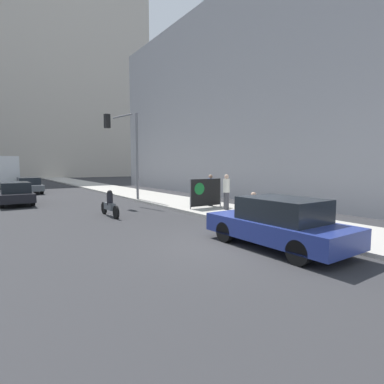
{
  "coord_description": "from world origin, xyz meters",
  "views": [
    {
      "loc": [
        -5.96,
        -6.64,
        2.43
      ],
      "look_at": [
        1.32,
        3.89,
        1.27
      ],
      "focal_mm": 28.0,
      "sensor_mm": 36.0,
      "label": 1
    }
  ],
  "objects_px": {
    "parked_car_curbside": "(279,223)",
    "car_on_road_nearest": "(15,193)",
    "jogger_on_sidewalk": "(226,191)",
    "city_bus_on_road": "(0,171)",
    "seated_protester": "(254,205)",
    "protest_banner": "(206,192)",
    "motorcycle_on_road": "(110,205)",
    "pedestrian_behind": "(211,190)",
    "traffic_light_pole": "(126,142)",
    "car_on_road_midblock": "(29,185)"
  },
  "relations": [
    {
      "from": "protest_banner",
      "to": "pedestrian_behind",
      "type": "bearing_deg",
      "value": 32.34
    },
    {
      "from": "protest_banner",
      "to": "car_on_road_midblock",
      "type": "relative_size",
      "value": 0.46
    },
    {
      "from": "city_bus_on_road",
      "to": "motorcycle_on_road",
      "type": "height_order",
      "value": "city_bus_on_road"
    },
    {
      "from": "traffic_light_pole",
      "to": "city_bus_on_road",
      "type": "xyz_separation_m",
      "value": [
        -6.36,
        18.03,
        -2.07
      ]
    },
    {
      "from": "seated_protester",
      "to": "jogger_on_sidewalk",
      "type": "distance_m",
      "value": 3.05
    },
    {
      "from": "seated_protester",
      "to": "car_on_road_nearest",
      "type": "bearing_deg",
      "value": 116.03
    },
    {
      "from": "seated_protester",
      "to": "jogger_on_sidewalk",
      "type": "height_order",
      "value": "jogger_on_sidewalk"
    },
    {
      "from": "car_on_road_nearest",
      "to": "car_on_road_midblock",
      "type": "distance_m",
      "value": 8.14
    },
    {
      "from": "traffic_light_pole",
      "to": "motorcycle_on_road",
      "type": "distance_m",
      "value": 6.48
    },
    {
      "from": "parked_car_curbside",
      "to": "car_on_road_midblock",
      "type": "xyz_separation_m",
      "value": [
        -3.97,
        23.5,
        -0.05
      ]
    },
    {
      "from": "traffic_light_pole",
      "to": "seated_protester",
      "type": "bearing_deg",
      "value": -80.55
    },
    {
      "from": "jogger_on_sidewalk",
      "to": "car_on_road_nearest",
      "type": "xyz_separation_m",
      "value": [
        -8.74,
        9.54,
        -0.37
      ]
    },
    {
      "from": "seated_protester",
      "to": "pedestrian_behind",
      "type": "height_order",
      "value": "pedestrian_behind"
    },
    {
      "from": "car_on_road_nearest",
      "to": "city_bus_on_road",
      "type": "relative_size",
      "value": 0.36
    },
    {
      "from": "parked_car_curbside",
      "to": "protest_banner",
      "type": "bearing_deg",
      "value": 68.98
    },
    {
      "from": "pedestrian_behind",
      "to": "motorcycle_on_road",
      "type": "bearing_deg",
      "value": 165.41
    },
    {
      "from": "pedestrian_behind",
      "to": "car_on_road_midblock",
      "type": "height_order",
      "value": "pedestrian_behind"
    },
    {
      "from": "pedestrian_behind",
      "to": "traffic_light_pole",
      "type": "height_order",
      "value": "traffic_light_pole"
    },
    {
      "from": "pedestrian_behind",
      "to": "car_on_road_midblock",
      "type": "xyz_separation_m",
      "value": [
        -7.35,
        15.96,
        -0.34
      ]
    },
    {
      "from": "protest_banner",
      "to": "motorcycle_on_road",
      "type": "height_order",
      "value": "protest_banner"
    },
    {
      "from": "city_bus_on_road",
      "to": "motorcycle_on_road",
      "type": "relative_size",
      "value": 5.44
    },
    {
      "from": "car_on_road_nearest",
      "to": "motorcycle_on_road",
      "type": "relative_size",
      "value": 1.98
    },
    {
      "from": "seated_protester",
      "to": "motorcycle_on_road",
      "type": "bearing_deg",
      "value": 125.85
    },
    {
      "from": "seated_protester",
      "to": "traffic_light_pole",
      "type": "xyz_separation_m",
      "value": [
        -1.62,
        9.72,
        3.17
      ]
    },
    {
      "from": "pedestrian_behind",
      "to": "traffic_light_pole",
      "type": "relative_size",
      "value": 0.31
    },
    {
      "from": "parked_car_curbside",
      "to": "city_bus_on_road",
      "type": "height_order",
      "value": "city_bus_on_road"
    },
    {
      "from": "parked_car_curbside",
      "to": "motorcycle_on_road",
      "type": "bearing_deg",
      "value": 105.41
    },
    {
      "from": "seated_protester",
      "to": "protest_banner",
      "type": "xyz_separation_m",
      "value": [
        0.5,
        4.03,
        0.21
      ]
    },
    {
      "from": "seated_protester",
      "to": "motorcycle_on_road",
      "type": "distance_m",
      "value": 6.69
    },
    {
      "from": "pedestrian_behind",
      "to": "parked_car_curbside",
      "type": "xyz_separation_m",
      "value": [
        -3.39,
        -7.54,
        -0.29
      ]
    },
    {
      "from": "pedestrian_behind",
      "to": "car_on_road_nearest",
      "type": "relative_size",
      "value": 0.4
    },
    {
      "from": "protest_banner",
      "to": "car_on_road_nearest",
      "type": "relative_size",
      "value": 0.47
    },
    {
      "from": "car_on_road_nearest",
      "to": "city_bus_on_road",
      "type": "xyz_separation_m",
      "value": [
        -0.2,
        15.34,
        1.15
      ]
    },
    {
      "from": "jogger_on_sidewalk",
      "to": "protest_banner",
      "type": "distance_m",
      "value": 1.24
    },
    {
      "from": "jogger_on_sidewalk",
      "to": "city_bus_on_road",
      "type": "height_order",
      "value": "city_bus_on_road"
    },
    {
      "from": "car_on_road_midblock",
      "to": "motorcycle_on_road",
      "type": "bearing_deg",
      "value": -83.56
    },
    {
      "from": "car_on_road_nearest",
      "to": "city_bus_on_road",
      "type": "bearing_deg",
      "value": 90.73
    },
    {
      "from": "jogger_on_sidewalk",
      "to": "car_on_road_nearest",
      "type": "height_order",
      "value": "jogger_on_sidewalk"
    },
    {
      "from": "car_on_road_midblock",
      "to": "car_on_road_nearest",
      "type": "bearing_deg",
      "value": -101.14
    },
    {
      "from": "city_bus_on_road",
      "to": "motorcycle_on_road",
      "type": "bearing_deg",
      "value": -81.24
    },
    {
      "from": "jogger_on_sidewalk",
      "to": "motorcycle_on_road",
      "type": "relative_size",
      "value": 0.81
    },
    {
      "from": "jogger_on_sidewalk",
      "to": "city_bus_on_road",
      "type": "xyz_separation_m",
      "value": [
        -8.94,
        24.87,
        0.78
      ]
    },
    {
      "from": "traffic_light_pole",
      "to": "motorcycle_on_road",
      "type": "height_order",
      "value": "traffic_light_pole"
    },
    {
      "from": "car_on_road_nearest",
      "to": "motorcycle_on_road",
      "type": "bearing_deg",
      "value": -65.99
    },
    {
      "from": "jogger_on_sidewalk",
      "to": "city_bus_on_road",
      "type": "relative_size",
      "value": 0.15
    },
    {
      "from": "protest_banner",
      "to": "car_on_road_midblock",
      "type": "distance_m",
      "value": 17.7
    },
    {
      "from": "parked_car_curbside",
      "to": "car_on_road_nearest",
      "type": "bearing_deg",
      "value": 109.65
    },
    {
      "from": "seated_protester",
      "to": "car_on_road_midblock",
      "type": "height_order",
      "value": "car_on_road_midblock"
    },
    {
      "from": "traffic_light_pole",
      "to": "parked_car_curbside",
      "type": "xyz_separation_m",
      "value": [
        -0.62,
        -12.81,
        -3.18
      ]
    },
    {
      "from": "pedestrian_behind",
      "to": "protest_banner",
      "type": "height_order",
      "value": "pedestrian_behind"
    }
  ]
}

